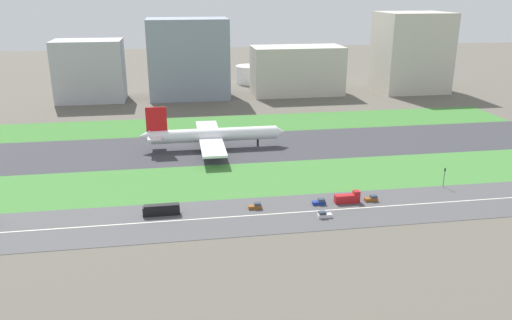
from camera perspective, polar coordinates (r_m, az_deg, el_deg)
name	(u,v)px	position (r m, az deg, el deg)	size (l,w,h in m)	color
ground_plane	(262,146)	(232.20, 0.66, 1.58)	(800.00, 800.00, 0.00)	#5B564C
runway	(262,146)	(232.19, 0.66, 1.59)	(280.00, 46.00, 0.10)	#38383D
grass_median_north	(249,123)	(271.13, -0.81, 4.12)	(280.00, 36.00, 0.10)	#3D7A33
grass_median_south	(280,177)	(194.10, 2.72, -1.96)	(280.00, 36.00, 0.10)	#427F38
highway	(300,212)	(165.34, 4.99, -5.84)	(280.00, 28.00, 0.10)	#4C4C4F
highway_centerline	(300,212)	(165.32, 4.99, -5.82)	(266.00, 0.50, 0.01)	silver
airliner	(211,135)	(227.77, -5.09, 2.79)	(65.00, 56.00, 19.70)	white
car_0	(320,202)	(171.32, 7.13, -4.69)	(4.40, 1.80, 2.00)	navy
car_5	(256,206)	(166.87, -0.03, -5.19)	(4.40, 1.80, 2.00)	brown
truck_1	(348,198)	(173.88, 10.24, -4.22)	(8.40, 2.50, 4.00)	#B2191E
bus_0	(161,210)	(164.86, -10.54, -5.50)	(11.60, 2.50, 3.50)	black
car_1	(324,215)	(162.22, 7.63, -6.11)	(4.40, 1.80, 2.00)	silver
car_2	(372,199)	(177.05, 12.82, -4.23)	(4.40, 1.80, 2.00)	brown
traffic_light	(444,176)	(195.35, 20.32, -1.69)	(0.36, 0.50, 7.20)	#4C4C51
terminal_building	(90,71)	(340.24, -18.10, 9.47)	(41.73, 26.80, 37.83)	#B2B2B7
hangar_building	(189,59)	(335.51, -7.56, 11.17)	(50.67, 30.17, 50.16)	gray
office_tower	(297,70)	(346.37, 4.60, 9.96)	(59.95, 28.10, 31.65)	beige
cargo_warehouse	(411,52)	(371.98, 16.97, 11.48)	(44.84, 38.69, 52.80)	beige
fuel_tank_west	(251,74)	(386.78, -0.61, 9.55)	(22.25, 22.25, 13.06)	silver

